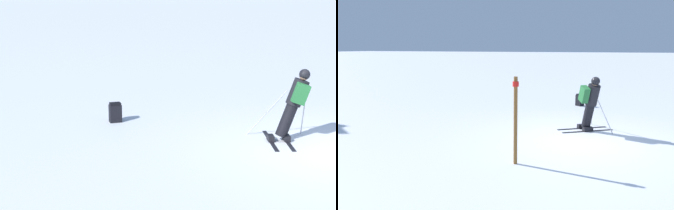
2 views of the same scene
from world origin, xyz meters
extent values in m
plane|color=white|center=(0.00, 0.00, 0.00)|extent=(300.00, 300.00, 0.00)
cube|color=black|center=(1.01, -0.10, 0.01)|extent=(0.98, 1.36, 0.01)
cube|color=black|center=(1.31, 0.10, 0.01)|extent=(0.98, 1.36, 0.01)
cube|color=black|center=(1.01, -0.10, 0.07)|extent=(0.27, 0.31, 0.12)
cube|color=black|center=(1.31, 0.10, 0.07)|extent=(0.27, 0.31, 0.12)
cylinder|color=black|center=(1.03, -0.09, 0.48)|extent=(0.55, 0.49, 0.79)
cylinder|color=black|center=(0.85, -0.21, 1.11)|extent=(0.61, 0.57, 0.66)
sphere|color=tan|center=(0.75, -0.28, 1.49)|extent=(0.34, 0.33, 0.27)
sphere|color=black|center=(0.74, -0.29, 1.51)|extent=(0.39, 0.37, 0.31)
cube|color=#236633|center=(0.70, 0.00, 1.14)|extent=(0.44, 0.38, 0.51)
cylinder|color=#B7B7BC|center=(0.83, -0.59, 0.51)|extent=(0.27, 0.47, 1.02)
cylinder|color=#B7B7BC|center=(1.52, -0.11, 0.58)|extent=(0.95, 0.06, 1.17)
cube|color=black|center=(5.24, 0.77, 0.22)|extent=(0.36, 0.37, 0.44)
cube|color=black|center=(5.24, 0.77, 0.47)|extent=(0.32, 0.33, 0.06)
cylinder|color=brown|center=(-2.30, 0.98, 0.93)|extent=(0.08, 0.08, 1.85)
cylinder|color=red|center=(-2.30, 0.98, 1.70)|extent=(0.13, 0.13, 0.10)
camera|label=1|loc=(-3.57, 11.37, 3.65)|focal=60.00mm
camera|label=2|loc=(-8.55, -1.21, 2.44)|focal=35.00mm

